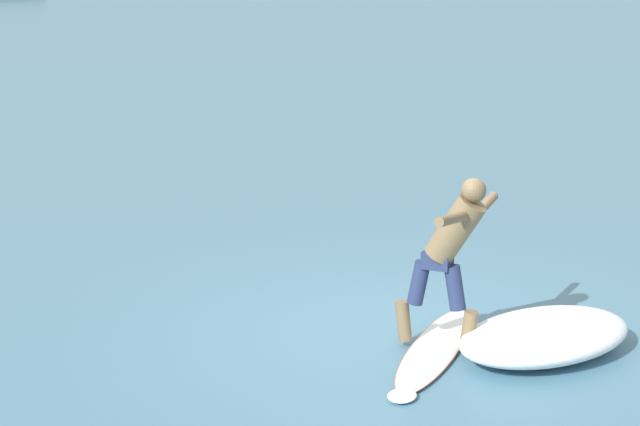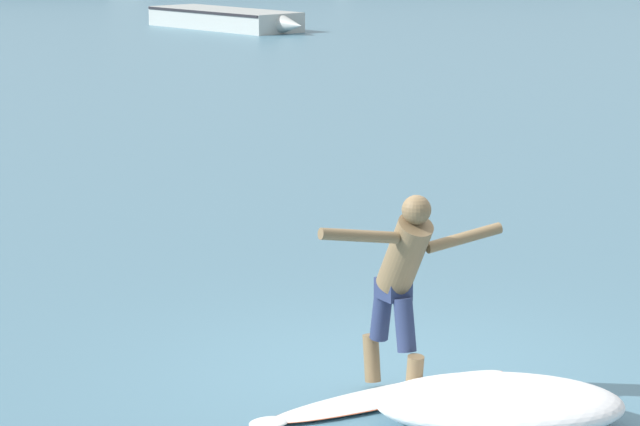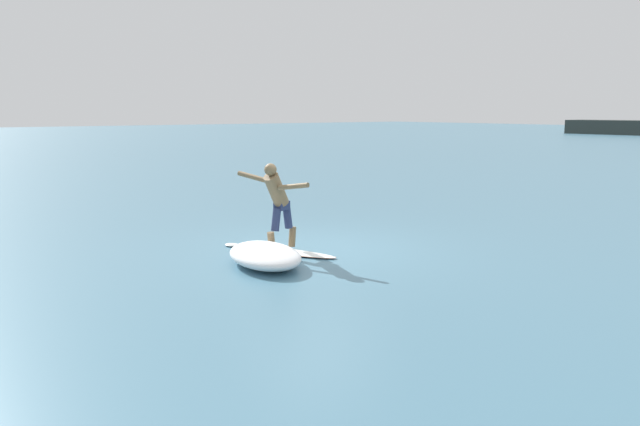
{
  "view_description": "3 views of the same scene",
  "coord_description": "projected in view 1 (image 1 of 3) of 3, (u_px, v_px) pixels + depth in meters",
  "views": [
    {
      "loc": [
        -7.72,
        -6.38,
        3.75
      ],
      "look_at": [
        -0.42,
        0.57,
        1.18
      ],
      "focal_mm": 60.0,
      "sensor_mm": 36.0,
      "label": 1
    },
    {
      "loc": [
        -2.73,
        -11.83,
        3.84
      ],
      "look_at": [
        -0.38,
        1.22,
        1.14
      ],
      "focal_mm": 85.0,
      "sensor_mm": 36.0,
      "label": 2
    },
    {
      "loc": [
        9.35,
        -7.05,
        2.64
      ],
      "look_at": [
        -0.33,
        0.38,
        0.63
      ],
      "focal_mm": 35.0,
      "sensor_mm": 36.0,
      "label": 3
    }
  ],
  "objects": [
    {
      "name": "ground_plane",
      "position": [
        391.0,
        330.0,
        10.61
      ],
      "size": [
        200.0,
        200.0,
        0.0
      ],
      "primitive_type": "plane",
      "color": "teal"
    },
    {
      "name": "wave_foam_at_tail",
      "position": [
        545.0,
        336.0,
        9.94
      ],
      "size": [
        2.07,
        1.52,
        0.36
      ],
      "color": "white",
      "rests_on": "ground"
    },
    {
      "name": "surfer",
      "position": [
        451.0,
        247.0,
        9.76
      ],
      "size": [
        1.55,
        0.96,
        1.65
      ],
      "color": "brown",
      "rests_on": "surfboard"
    },
    {
      "name": "surfboard",
      "position": [
        434.0,
        350.0,
        10.02
      ],
      "size": [
        2.39,
        1.34,
        0.19
      ],
      "color": "white",
      "rests_on": "ground"
    }
  ]
}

